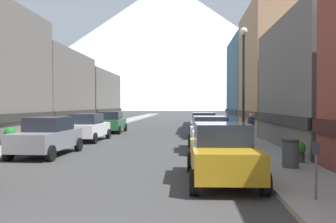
% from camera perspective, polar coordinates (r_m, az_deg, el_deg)
% --- Properties ---
extents(sidewalk_left, '(2.50, 100.00, 0.15)m').
position_cam_1_polar(sidewalk_left, '(40.14, -9.54, -2.20)').
color(sidewalk_left, gray).
rests_on(sidewalk_left, ground).
extents(sidewalk_right, '(2.50, 100.00, 0.15)m').
position_cam_1_polar(sidewalk_right, '(39.25, 8.55, -2.27)').
color(sidewalk_right, gray).
rests_on(sidewalk_right, ground).
extents(storefront_left_2, '(6.41, 11.83, 7.25)m').
position_cam_1_polar(storefront_left_2, '(34.96, -18.98, 2.87)').
color(storefront_left_2, '#66605B').
rests_on(storefront_left_2, ground).
extents(storefront_left_3, '(8.64, 13.65, 6.62)m').
position_cam_1_polar(storefront_left_3, '(47.83, -14.11, 2.04)').
color(storefront_left_3, '#66605B').
rests_on(storefront_left_3, ground).
extents(storefront_right_2, '(8.99, 9.83, 10.27)m').
position_cam_1_polar(storefront_right_2, '(31.43, 20.32, 5.78)').
color(storefront_right_2, tan).
rests_on(storefront_right_2, ground).
extents(storefront_right_3, '(8.03, 10.85, 9.74)m').
position_cam_1_polar(storefront_right_3, '(41.72, 15.39, 4.26)').
color(storefront_right_3, slate).
rests_on(storefront_right_3, ground).
extents(car_left_1, '(2.21, 4.47, 1.78)m').
position_cam_1_polar(car_left_1, '(17.52, -18.72, -3.74)').
color(car_left_1, slate).
rests_on(car_left_1, ground).
extents(car_left_2, '(2.15, 4.44, 1.78)m').
position_cam_1_polar(car_left_2, '(23.70, -12.71, -2.47)').
color(car_left_2, silver).
rests_on(car_left_2, ground).
extents(car_left_3, '(2.16, 4.45, 1.78)m').
position_cam_1_polar(car_left_3, '(30.47, -9.02, -1.68)').
color(car_left_3, '#265933').
rests_on(car_left_3, ground).
extents(car_right_0, '(2.15, 4.44, 1.78)m').
position_cam_1_polar(car_right_0, '(11.11, 8.60, -6.45)').
color(car_right_0, '#B28419').
rests_on(car_right_0, ground).
extents(car_right_1, '(2.18, 4.45, 1.78)m').
position_cam_1_polar(car_right_1, '(18.31, 6.60, -3.49)').
color(car_right_1, silver).
rests_on(car_right_1, ground).
extents(car_right_2, '(2.07, 4.41, 1.78)m').
position_cam_1_polar(car_right_2, '(26.12, 5.68, -2.12)').
color(car_right_2, slate).
rests_on(car_right_2, ground).
extents(parking_meter_near, '(0.14, 0.10, 1.33)m').
position_cam_1_polar(parking_meter_near, '(9.05, 22.58, -7.52)').
color(parking_meter_near, '#595960').
rests_on(parking_meter_near, sidewalk_right).
extents(trash_bin_right, '(0.59, 0.59, 0.98)m').
position_cam_1_polar(trash_bin_right, '(13.34, 18.96, -6.34)').
color(trash_bin_right, '#4C5156').
rests_on(trash_bin_right, sidewalk_right).
extents(potted_plant_0, '(0.55, 0.55, 0.82)m').
position_cam_1_polar(potted_plant_0, '(14.71, 20.12, -5.92)').
color(potted_plant_0, '#4C4C51').
rests_on(potted_plant_0, sidewalk_right).
extents(potted_plant_1, '(0.65, 0.65, 0.97)m').
position_cam_1_polar(potted_plant_1, '(21.35, -23.92, -3.47)').
color(potted_plant_1, brown).
rests_on(potted_plant_1, sidewalk_left).
extents(pedestrian_0, '(0.36, 0.36, 1.74)m').
position_cam_1_polar(pedestrian_0, '(20.58, 13.13, -2.85)').
color(pedestrian_0, navy).
rests_on(pedestrian_0, sidewalk_right).
extents(streetlamp_right, '(0.36, 0.36, 5.86)m').
position_cam_1_polar(streetlamp_right, '(17.34, 11.98, 6.46)').
color(streetlamp_right, black).
rests_on(streetlamp_right, sidewalk_right).
extents(mountain_backdrop, '(250.42, 250.42, 94.36)m').
position_cam_1_polar(mountain_backdrop, '(268.33, -0.08, 10.69)').
color(mountain_backdrop, silver).
rests_on(mountain_backdrop, ground).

